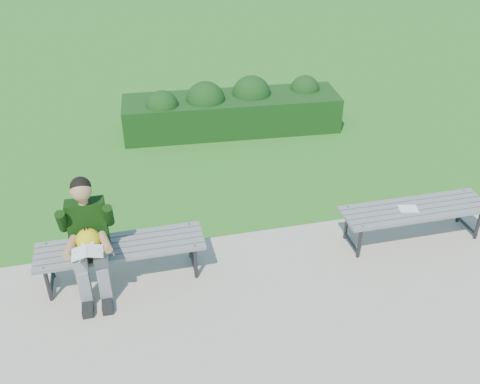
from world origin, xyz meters
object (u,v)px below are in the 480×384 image
(hedge, at_px, (231,109))
(seated_boy, at_px, (88,236))
(paper_sheet, at_px, (408,209))
(bench_left, at_px, (121,249))
(bench_right, at_px, (415,212))

(hedge, relative_size, seated_boy, 2.82)
(hedge, distance_m, paper_sheet, 3.86)
(bench_left, bearing_deg, bench_right, -1.46)
(bench_left, distance_m, paper_sheet, 3.37)
(hedge, distance_m, seated_boy, 4.31)
(bench_left, xyz_separation_m, bench_right, (3.47, -0.09, 0.00))
(hedge, bearing_deg, seated_boy, -122.65)
(paper_sheet, bearing_deg, bench_left, 178.50)
(bench_left, xyz_separation_m, paper_sheet, (3.37, -0.09, 0.06))
(bench_left, height_order, bench_right, same)
(bench_right, relative_size, seated_boy, 1.37)
(hedge, bearing_deg, bench_right, -68.19)
(hedge, bearing_deg, paper_sheet, -69.57)
(hedge, bearing_deg, bench_left, -119.82)
(hedge, xyz_separation_m, bench_right, (1.45, -3.61, 0.03))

